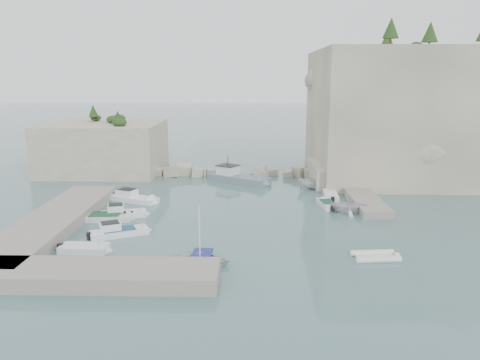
{
  "coord_description": "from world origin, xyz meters",
  "views": [
    {
      "loc": [
        1.08,
        -41.46,
        13.56
      ],
      "look_at": [
        0.0,
        6.0,
        3.0
      ],
      "focal_mm": 35.0,
      "sensor_mm": 36.0,
      "label": 1
    }
  ],
  "objects_px": {
    "tender_east_b": "(327,207)",
    "work_boat": "(238,182)",
    "tender_east_d": "(315,189)",
    "motorboat_b": "(123,217)",
    "motorboat_e": "(85,252)",
    "rowboat": "(200,265)",
    "motorboat_d": "(119,236)",
    "inflatable_dinghy": "(375,259)",
    "motorboat_a": "(134,201)",
    "tender_east_c": "(330,198)",
    "motorboat_c": "(106,220)",
    "tender_east_a": "(348,213)"
  },
  "relations": [
    {
      "from": "tender_east_b",
      "to": "work_boat",
      "type": "height_order",
      "value": "work_boat"
    },
    {
      "from": "tender_east_d",
      "to": "tender_east_b",
      "type": "bearing_deg",
      "value": 174.07
    },
    {
      "from": "motorboat_b",
      "to": "motorboat_e",
      "type": "relative_size",
      "value": 1.18
    },
    {
      "from": "motorboat_b",
      "to": "tender_east_b",
      "type": "height_order",
      "value": "motorboat_b"
    },
    {
      "from": "rowboat",
      "to": "tender_east_d",
      "type": "relative_size",
      "value": 1.0
    },
    {
      "from": "motorboat_e",
      "to": "tender_east_d",
      "type": "height_order",
      "value": "tender_east_d"
    },
    {
      "from": "motorboat_d",
      "to": "motorboat_e",
      "type": "xyz_separation_m",
      "value": [
        -1.71,
        -3.88,
        0.0
      ]
    },
    {
      "from": "motorboat_e",
      "to": "inflatable_dinghy",
      "type": "bearing_deg",
      "value": 0.21
    },
    {
      "from": "motorboat_a",
      "to": "inflatable_dinghy",
      "type": "distance_m",
      "value": 27.73
    },
    {
      "from": "motorboat_b",
      "to": "motorboat_e",
      "type": "bearing_deg",
      "value": -107.25
    },
    {
      "from": "tender_east_c",
      "to": "work_boat",
      "type": "bearing_deg",
      "value": 57.12
    },
    {
      "from": "motorboat_c",
      "to": "inflatable_dinghy",
      "type": "distance_m",
      "value": 25.28
    },
    {
      "from": "motorboat_c",
      "to": "tender_east_b",
      "type": "bearing_deg",
      "value": 8.72
    },
    {
      "from": "inflatable_dinghy",
      "to": "work_boat",
      "type": "distance_m",
      "value": 28.45
    },
    {
      "from": "tender_east_a",
      "to": "tender_east_b",
      "type": "height_order",
      "value": "tender_east_a"
    },
    {
      "from": "motorboat_e",
      "to": "tender_east_c",
      "type": "distance_m",
      "value": 28.26
    },
    {
      "from": "motorboat_a",
      "to": "motorboat_b",
      "type": "height_order",
      "value": "same"
    },
    {
      "from": "motorboat_a",
      "to": "tender_east_d",
      "type": "distance_m",
      "value": 21.88
    },
    {
      "from": "motorboat_a",
      "to": "tender_east_b",
      "type": "height_order",
      "value": "motorboat_a"
    },
    {
      "from": "motorboat_a",
      "to": "rowboat",
      "type": "height_order",
      "value": "motorboat_a"
    },
    {
      "from": "inflatable_dinghy",
      "to": "tender_east_b",
      "type": "xyz_separation_m",
      "value": [
        -1.39,
        14.41,
        0.0
      ]
    },
    {
      "from": "rowboat",
      "to": "inflatable_dinghy",
      "type": "height_order",
      "value": "rowboat"
    },
    {
      "from": "tender_east_a",
      "to": "rowboat",
      "type": "bearing_deg",
      "value": 143.13
    },
    {
      "from": "tender_east_b",
      "to": "motorboat_e",
      "type": "bearing_deg",
      "value": 113.93
    },
    {
      "from": "motorboat_d",
      "to": "tender_east_a",
      "type": "xyz_separation_m",
      "value": [
        21.31,
        7.5,
        0.0
      ]
    },
    {
      "from": "motorboat_c",
      "to": "tender_east_c",
      "type": "bearing_deg",
      "value": 16.95
    },
    {
      "from": "motorboat_a",
      "to": "rowboat",
      "type": "relative_size",
      "value": 1.42
    },
    {
      "from": "motorboat_a",
      "to": "tender_east_d",
      "type": "relative_size",
      "value": 1.42
    },
    {
      "from": "tender_east_a",
      "to": "tender_east_c",
      "type": "bearing_deg",
      "value": 14.89
    },
    {
      "from": "tender_east_b",
      "to": "motorboat_a",
      "type": "bearing_deg",
      "value": 76.56
    },
    {
      "from": "motorboat_a",
      "to": "motorboat_d",
      "type": "bearing_deg",
      "value": -57.88
    },
    {
      "from": "motorboat_a",
      "to": "tender_east_b",
      "type": "relative_size",
      "value": 1.58
    },
    {
      "from": "motorboat_b",
      "to": "tender_east_a",
      "type": "height_order",
      "value": "tender_east_a"
    },
    {
      "from": "tender_east_d",
      "to": "work_boat",
      "type": "distance_m",
      "value": 10.26
    },
    {
      "from": "motorboat_a",
      "to": "tender_east_c",
      "type": "xyz_separation_m",
      "value": [
        22.13,
        2.08,
        0.0
      ]
    },
    {
      "from": "motorboat_c",
      "to": "inflatable_dinghy",
      "type": "height_order",
      "value": "motorboat_c"
    },
    {
      "from": "tender_east_d",
      "to": "motorboat_a",
      "type": "bearing_deg",
      "value": 99.73
    },
    {
      "from": "tender_east_c",
      "to": "motorboat_e",
      "type": "bearing_deg",
      "value": 131.39
    },
    {
      "from": "rowboat",
      "to": "inflatable_dinghy",
      "type": "relative_size",
      "value": 1.19
    },
    {
      "from": "motorboat_d",
      "to": "tender_east_d",
      "type": "bearing_deg",
      "value": 17.14
    },
    {
      "from": "motorboat_d",
      "to": "tender_east_d",
      "type": "distance_m",
      "value": 26.27
    },
    {
      "from": "tender_east_c",
      "to": "tender_east_d",
      "type": "distance_m",
      "value": 4.36
    },
    {
      "from": "inflatable_dinghy",
      "to": "work_boat",
      "type": "relative_size",
      "value": 0.4
    },
    {
      "from": "motorboat_e",
      "to": "tender_east_d",
      "type": "relative_size",
      "value": 0.92
    },
    {
      "from": "motorboat_b",
      "to": "tender_east_a",
      "type": "bearing_deg",
      "value": -8.96
    },
    {
      "from": "motorboat_c",
      "to": "rowboat",
      "type": "relative_size",
      "value": 1.26
    },
    {
      "from": "motorboat_c",
      "to": "tender_east_b",
      "type": "relative_size",
      "value": 1.41
    },
    {
      "from": "motorboat_e",
      "to": "work_boat",
      "type": "relative_size",
      "value": 0.44
    },
    {
      "from": "tender_east_d",
      "to": "motorboat_e",
      "type": "bearing_deg",
      "value": 128.73
    },
    {
      "from": "tender_east_b",
      "to": "work_boat",
      "type": "distance_m",
      "value": 15.27
    }
  ]
}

